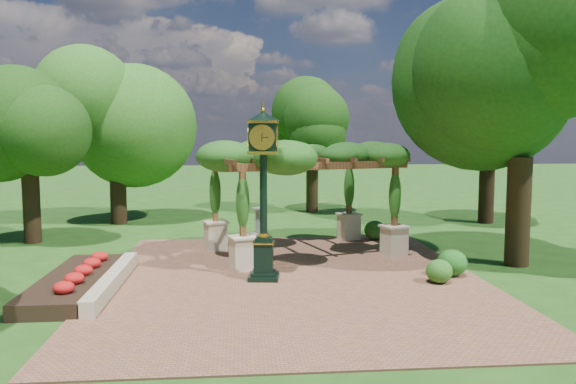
{
  "coord_description": "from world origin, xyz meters",
  "views": [
    {
      "loc": [
        -1.43,
        -13.61,
        3.82
      ],
      "look_at": [
        0.0,
        2.5,
        2.2
      ],
      "focal_mm": 35.0,
      "sensor_mm": 36.0,
      "label": 1
    }
  ],
  "objects": [
    {
      "name": "flower_bed",
      "position": [
        -5.5,
        0.5,
        0.18
      ],
      "size": [
        1.5,
        5.0,
        0.36
      ],
      "primitive_type": "cube",
      "color": "red",
      "rests_on": "ground"
    },
    {
      "name": "tree_west_near",
      "position": [
        -8.82,
        7.03,
        4.75
      ],
      "size": [
        4.01,
        4.01,
        6.92
      ],
      "color": "#302013",
      "rests_on": "ground"
    },
    {
      "name": "tree_north",
      "position": [
        2.26,
        14.21,
        4.33
      ],
      "size": [
        3.3,
        3.3,
        6.33
      ],
      "color": "#2F2113",
      "rests_on": "ground"
    },
    {
      "name": "ground",
      "position": [
        0.0,
        0.0,
        0.0
      ],
      "size": [
        120.0,
        120.0,
        0.0
      ],
      "primitive_type": "plane",
      "color": "#1E4714",
      "rests_on": "ground"
    },
    {
      "name": "tree_east_near",
      "position": [
        6.77,
        2.07,
        5.69
      ],
      "size": [
        5.14,
        5.14,
        8.27
      ],
      "color": "#322314",
      "rests_on": "ground"
    },
    {
      "name": "tree_west_far",
      "position": [
        -6.66,
        11.27,
        5.17
      ],
      "size": [
        4.95,
        4.95,
        7.52
      ],
      "color": "#2F1F12",
      "rests_on": "ground"
    },
    {
      "name": "brick_plaza",
      "position": [
        0.0,
        1.0,
        0.02
      ],
      "size": [
        10.0,
        12.0,
        0.04
      ],
      "primitive_type": "cube",
      "color": "brown",
      "rests_on": "ground"
    },
    {
      "name": "pergola",
      "position": [
        0.64,
        4.29,
        3.01
      ],
      "size": [
        6.63,
        5.18,
        3.67
      ],
      "rotation": [
        0.0,
        0.0,
        0.3
      ],
      "color": "beige",
      "rests_on": "brick_plaza"
    },
    {
      "name": "tree_east_far",
      "position": [
        9.42,
        10.01,
        5.81
      ],
      "size": [
        3.93,
        3.93,
        8.48
      ],
      "color": "black",
      "rests_on": "ground"
    },
    {
      "name": "shrub_back",
      "position": [
        3.53,
        6.28,
        0.39
      ],
      "size": [
        0.83,
        0.83,
        0.7
      ],
      "primitive_type": "ellipsoid",
      "rotation": [
        0.0,
        0.0,
        0.07
      ],
      "color": "#245B1A",
      "rests_on": "brick_plaza"
    },
    {
      "name": "shrub_mid",
      "position": [
        4.32,
        0.84,
        0.4
      ],
      "size": [
        0.83,
        0.83,
        0.72
      ],
      "primitive_type": "ellipsoid",
      "rotation": [
        0.0,
        0.0,
        0.03
      ],
      "color": "#1D5A19",
      "rests_on": "brick_plaza"
    },
    {
      "name": "pedestal_clock",
      "position": [
        -0.78,
        0.96,
        2.7
      ],
      "size": [
        0.99,
        0.99,
        4.5
      ],
      "rotation": [
        0.0,
        0.0,
        -0.13
      ],
      "color": "black",
      "rests_on": "brick_plaza"
    },
    {
      "name": "sundial",
      "position": [
        -0.64,
        7.64,
        0.48
      ],
      "size": [
        0.77,
        0.77,
        1.09
      ],
      "rotation": [
        0.0,
        0.0,
        0.34
      ],
      "color": "#97988F",
      "rests_on": "ground"
    },
    {
      "name": "shrub_front",
      "position": [
        3.71,
        0.17,
        0.35
      ],
      "size": [
        0.83,
        0.83,
        0.61
      ],
      "primitive_type": "ellipsoid",
      "rotation": [
        0.0,
        0.0,
        0.26
      ],
      "color": "#275E1B",
      "rests_on": "brick_plaza"
    },
    {
      "name": "border_wall",
      "position": [
        -4.6,
        0.5,
        0.2
      ],
      "size": [
        0.35,
        5.0,
        0.4
      ],
      "primitive_type": "cube",
      "color": "#C6B793",
      "rests_on": "ground"
    }
  ]
}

